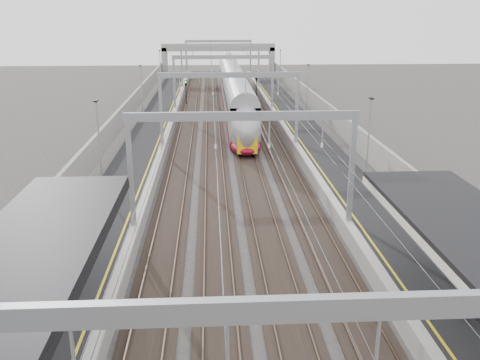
{
  "coord_description": "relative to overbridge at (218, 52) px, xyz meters",
  "views": [
    {
      "loc": [
        -1.76,
        -7.02,
        12.84
      ],
      "look_at": [
        0.0,
        24.45,
        2.89
      ],
      "focal_mm": 40.0,
      "sensor_mm": 36.0,
      "label": 1
    }
  ],
  "objects": [
    {
      "name": "signal_red_far",
      "position": [
        5.4,
        -24.37,
        -2.89
      ],
      "size": [
        0.32,
        0.32,
        3.48
      ],
      "color": "black",
      "rests_on": "ground"
    },
    {
      "name": "tracks",
      "position": [
        0.0,
        -55.0,
        -5.26
      ],
      "size": [
        11.4,
        140.0,
        0.2
      ],
      "color": "black",
      "rests_on": "ground"
    },
    {
      "name": "platform_right",
      "position": [
        8.0,
        -55.0,
        -4.81
      ],
      "size": [
        4.0,
        120.0,
        1.0
      ],
      "primitive_type": "cube",
      "color": "black",
      "rests_on": "ground"
    },
    {
      "name": "train",
      "position": [
        1.5,
        -35.9,
        -3.08
      ],
      "size": [
        2.9,
        52.85,
        4.58
      ],
      "color": "maroon",
      "rests_on": "ground"
    },
    {
      "name": "signal_green",
      "position": [
        -5.2,
        -30.04,
        -2.89
      ],
      "size": [
        0.32,
        0.32,
        3.48
      ],
      "color": "black",
      "rests_on": "ground"
    },
    {
      "name": "signal_red_near",
      "position": [
        3.2,
        -27.01,
        -2.89
      ],
      "size": [
        0.32,
        0.32,
        3.48
      ],
      "color": "black",
      "rests_on": "ground"
    },
    {
      "name": "wall_left",
      "position": [
        -11.2,
        -55.0,
        -3.71
      ],
      "size": [
        0.3,
        120.0,
        3.2
      ],
      "primitive_type": "cube",
      "color": "gray",
      "rests_on": "ground"
    },
    {
      "name": "bench",
      "position": [
        8.77,
        -88.12,
        -3.73
      ],
      "size": [
        0.83,
        1.92,
        0.96
      ],
      "color": "black",
      "rests_on": "platform_right"
    },
    {
      "name": "overbridge",
      "position": [
        0.0,
        0.0,
        0.0
      ],
      "size": [
        22.0,
        2.2,
        6.9
      ],
      "color": "gray",
      "rests_on": "ground"
    },
    {
      "name": "wall_right",
      "position": [
        11.2,
        -55.0,
        -3.71
      ],
      "size": [
        0.3,
        120.0,
        3.2
      ],
      "primitive_type": "cube",
      "color": "gray",
      "rests_on": "ground"
    },
    {
      "name": "overhead_line",
      "position": [
        0.0,
        -48.38,
        0.83
      ],
      "size": [
        13.0,
        140.0,
        6.6
      ],
      "color": "gray",
      "rests_on": "platform_left"
    },
    {
      "name": "platform_left",
      "position": [
        -8.0,
        -55.0,
        -4.81
      ],
      "size": [
        4.0,
        120.0,
        1.0
      ],
      "primitive_type": "cube",
      "color": "black",
      "rests_on": "ground"
    }
  ]
}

